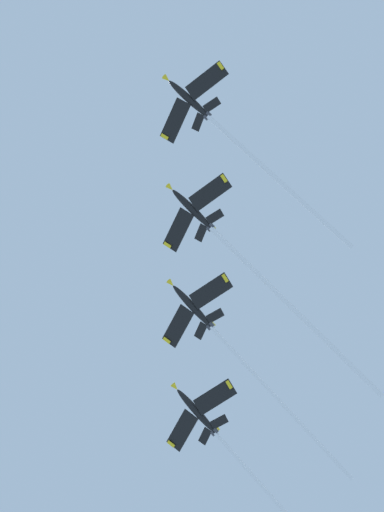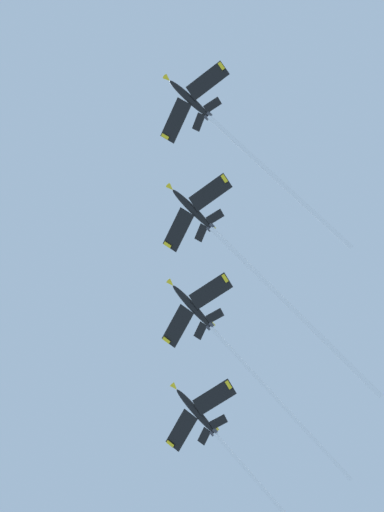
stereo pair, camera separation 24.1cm
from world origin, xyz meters
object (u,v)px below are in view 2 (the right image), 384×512
at_px(jet_third, 223,340).
at_px(jet_fourth, 229,450).
at_px(jet_lead, 230,136).
at_px(jet_second, 245,262).

bearing_deg(jet_third, jet_fourth, -103.23).
xyz_separation_m(jet_lead, jet_second, (-7.20, -23.18, -9.63)).
distance_m(jet_second, jet_third, 16.93).
bearing_deg(jet_second, jet_third, -84.18).
bearing_deg(jet_second, jet_fourth, -94.88).
xyz_separation_m(jet_second, jet_fourth, (-3.13, -36.68, -12.59)).
relative_size(jet_lead, jet_second, 0.89).
bearing_deg(jet_fourth, jet_second, 85.12).
bearing_deg(jet_second, jet_lead, 72.75).
relative_size(jet_lead, jet_fourth, 1.00).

